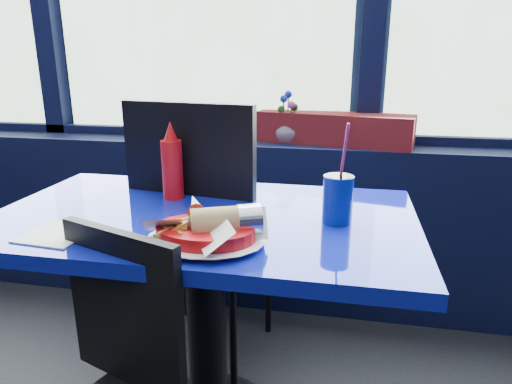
{
  "coord_description": "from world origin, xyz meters",
  "views": [
    {
      "loc": [
        0.69,
        0.82,
        1.19
      ],
      "look_at": [
        0.46,
        1.98,
        0.83
      ],
      "focal_mm": 32.0,
      "sensor_mm": 36.0,
      "label": 1
    }
  ],
  "objects_px": {
    "near_table": "(205,271)",
    "flower_vase": "(287,127)",
    "food_basket": "(208,231)",
    "planter_box": "(334,128)",
    "soda_cup": "(338,198)",
    "chair_near_back": "(199,222)",
    "ketchup_bottle": "(172,165)"
  },
  "relations": [
    {
      "from": "near_table",
      "to": "flower_vase",
      "type": "height_order",
      "value": "flower_vase"
    },
    {
      "from": "flower_vase",
      "to": "food_basket",
      "type": "distance_m",
      "value": 1.08
    },
    {
      "from": "planter_box",
      "to": "soda_cup",
      "type": "relative_size",
      "value": 2.5
    },
    {
      "from": "food_basket",
      "to": "soda_cup",
      "type": "bearing_deg",
      "value": 38.02
    },
    {
      "from": "soda_cup",
      "to": "chair_near_back",
      "type": "bearing_deg",
      "value": 148.51
    },
    {
      "from": "food_basket",
      "to": "ketchup_bottle",
      "type": "xyz_separation_m",
      "value": [
        -0.22,
        0.33,
        0.07
      ]
    },
    {
      "from": "near_table",
      "to": "food_basket",
      "type": "bearing_deg",
      "value": -68.89
    },
    {
      "from": "planter_box",
      "to": "flower_vase",
      "type": "xyz_separation_m",
      "value": [
        -0.21,
        -0.02,
        0.0
      ]
    },
    {
      "from": "planter_box",
      "to": "ketchup_bottle",
      "type": "distance_m",
      "value": 0.89
    },
    {
      "from": "planter_box",
      "to": "food_basket",
      "type": "distance_m",
      "value": 1.13
    },
    {
      "from": "food_basket",
      "to": "ketchup_bottle",
      "type": "bearing_deg",
      "value": 125.52
    },
    {
      "from": "flower_vase",
      "to": "ketchup_bottle",
      "type": "height_order",
      "value": "flower_vase"
    },
    {
      "from": "flower_vase",
      "to": "soda_cup",
      "type": "height_order",
      "value": "flower_vase"
    },
    {
      "from": "planter_box",
      "to": "flower_vase",
      "type": "distance_m",
      "value": 0.21
    },
    {
      "from": "food_basket",
      "to": "chair_near_back",
      "type": "bearing_deg",
      "value": 113.61
    },
    {
      "from": "chair_near_back",
      "to": "planter_box",
      "type": "relative_size",
      "value": 1.52
    },
    {
      "from": "flower_vase",
      "to": "soda_cup",
      "type": "relative_size",
      "value": 0.84
    },
    {
      "from": "flower_vase",
      "to": "soda_cup",
      "type": "bearing_deg",
      "value": -73.75
    },
    {
      "from": "food_basket",
      "to": "planter_box",
      "type": "bearing_deg",
      "value": 79.4
    },
    {
      "from": "soda_cup",
      "to": "food_basket",
      "type": "bearing_deg",
      "value": -144.55
    },
    {
      "from": "ketchup_bottle",
      "to": "soda_cup",
      "type": "height_order",
      "value": "soda_cup"
    },
    {
      "from": "near_table",
      "to": "ketchup_bottle",
      "type": "bearing_deg",
      "value": 137.32
    },
    {
      "from": "ketchup_bottle",
      "to": "soda_cup",
      "type": "xyz_separation_m",
      "value": [
        0.51,
        -0.12,
        -0.04
      ]
    },
    {
      "from": "planter_box",
      "to": "soda_cup",
      "type": "bearing_deg",
      "value": -75.79
    },
    {
      "from": "near_table",
      "to": "ketchup_bottle",
      "type": "xyz_separation_m",
      "value": [
        -0.14,
        0.12,
        0.29
      ]
    },
    {
      "from": "near_table",
      "to": "soda_cup",
      "type": "distance_m",
      "value": 0.45
    },
    {
      "from": "near_table",
      "to": "soda_cup",
      "type": "relative_size",
      "value": 4.37
    },
    {
      "from": "food_basket",
      "to": "flower_vase",
      "type": "bearing_deg",
      "value": 90.07
    },
    {
      "from": "flower_vase",
      "to": "food_basket",
      "type": "xyz_separation_m",
      "value": [
        -0.05,
        -1.08,
        -0.09
      ]
    },
    {
      "from": "near_table",
      "to": "food_basket",
      "type": "height_order",
      "value": "food_basket"
    },
    {
      "from": "planter_box",
      "to": "soda_cup",
      "type": "xyz_separation_m",
      "value": [
        0.04,
        -0.88,
        -0.05
      ]
    },
    {
      "from": "chair_near_back",
      "to": "ketchup_bottle",
      "type": "bearing_deg",
      "value": 93.03
    }
  ]
}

